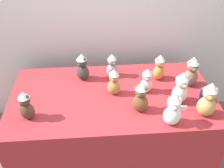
% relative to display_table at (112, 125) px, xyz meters
% --- Properties ---
extents(wall_back, '(7.00, 0.08, 2.60)m').
position_rel_display_table_xyz_m(wall_back, '(0.00, 0.75, 0.90)').
color(wall_back, silver).
rests_on(wall_back, ground_plane).
extents(display_table, '(1.87, 1.00, 0.79)m').
position_rel_display_table_xyz_m(display_table, '(0.00, 0.00, 0.00)').
color(display_table, maroon).
rests_on(display_table, ground_plane).
extents(teddy_bear_chestnut, '(0.17, 0.17, 0.29)m').
position_rel_display_table_xyz_m(teddy_bear_chestnut, '(0.22, -0.23, 0.54)').
color(teddy_bear_chestnut, brown).
rests_on(teddy_bear_chestnut, display_table).
extents(teddy_bear_ginger, '(0.16, 0.15, 0.27)m').
position_rel_display_table_xyz_m(teddy_bear_ginger, '(0.47, 0.21, 0.53)').
color(teddy_bear_ginger, '#D17F3D').
rests_on(teddy_bear_ginger, display_table).
extents(teddy_bear_cream, '(0.17, 0.16, 0.31)m').
position_rel_display_table_xyz_m(teddy_bear_cream, '(0.58, -0.14, 0.55)').
color(teddy_bear_cream, beige).
rests_on(teddy_bear_cream, display_table).
extents(teddy_bear_snow, '(0.15, 0.13, 0.31)m').
position_rel_display_table_xyz_m(teddy_bear_snow, '(0.44, -0.40, 0.55)').
color(teddy_bear_snow, white).
rests_on(teddy_bear_snow, display_table).
extents(teddy_bear_mocha, '(0.15, 0.13, 0.31)m').
position_rel_display_table_xyz_m(teddy_bear_mocha, '(0.75, 0.09, 0.55)').
color(teddy_bear_mocha, '#7F6047').
rests_on(teddy_bear_mocha, display_table).
extents(teddy_bear_charcoal, '(0.17, 0.16, 0.29)m').
position_rel_display_table_xyz_m(teddy_bear_charcoal, '(-0.27, 0.27, 0.54)').
color(teddy_bear_charcoal, '#383533').
rests_on(teddy_bear_charcoal, display_table).
extents(teddy_bear_blush, '(0.12, 0.10, 0.25)m').
position_rel_display_table_xyz_m(teddy_bear_blush, '(0.32, 0.02, 0.52)').
color(teddy_bear_blush, beige).
rests_on(teddy_bear_blush, display_table).
extents(teddy_bear_caramel, '(0.14, 0.13, 0.27)m').
position_rel_display_table_xyz_m(teddy_bear_caramel, '(0.02, 0.01, 0.53)').
color(teddy_bear_caramel, '#B27A42').
rests_on(teddy_bear_caramel, display_table).
extents(teddy_bear_honey, '(0.18, 0.16, 0.33)m').
position_rel_display_table_xyz_m(teddy_bear_honey, '(0.75, -0.33, 0.56)').
color(teddy_bear_honey, tan).
rests_on(teddy_bear_honey, display_table).
extents(teddy_bear_cocoa, '(0.15, 0.14, 0.27)m').
position_rel_display_table_xyz_m(teddy_bear_cocoa, '(-0.71, -0.25, 0.53)').
color(teddy_bear_cocoa, '#4C3323').
rests_on(teddy_bear_cocoa, display_table).
extents(teddy_bear_ash, '(0.15, 0.14, 0.25)m').
position_rel_display_table_xyz_m(teddy_bear_ash, '(0.02, 0.30, 0.52)').
color(teddy_bear_ash, gray).
rests_on(teddy_bear_ash, display_table).
extents(party_cup_blue, '(0.08, 0.08, 0.11)m').
position_rel_display_table_xyz_m(party_cup_blue, '(0.81, -0.13, 0.45)').
color(party_cup_blue, blue).
rests_on(party_cup_blue, display_table).
extents(name_card_front_left, '(0.07, 0.01, 0.05)m').
position_rel_display_table_xyz_m(name_card_front_left, '(0.58, -0.26, 0.42)').
color(name_card_front_left, white).
rests_on(name_card_front_left, display_table).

